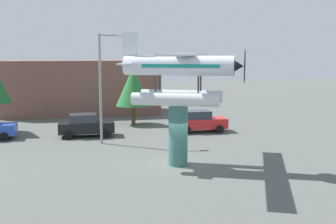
{
  "coord_description": "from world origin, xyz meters",
  "views": [
    {
      "loc": [
        -5.04,
        -22.69,
        6.42
      ],
      "look_at": [
        0.0,
        3.0,
        2.66
      ],
      "focal_mm": 44.31,
      "sensor_mm": 36.0,
      "label": 1
    }
  ],
  "objects_px": {
    "display_pedestal": "(178,135)",
    "car_mid_black": "(86,125)",
    "car_far_red": "(200,121)",
    "streetlight_primary": "(103,81)",
    "floatplane_monument": "(181,74)",
    "tree_east": "(133,87)",
    "storefront_building": "(82,87)"
  },
  "relations": [
    {
      "from": "display_pedestal",
      "to": "car_mid_black",
      "type": "distance_m",
      "value": 10.76
    },
    {
      "from": "car_far_red",
      "to": "streetlight_primary",
      "type": "relative_size",
      "value": 0.54
    },
    {
      "from": "floatplane_monument",
      "to": "car_far_red",
      "type": "distance_m",
      "value": 11.17
    },
    {
      "from": "car_mid_black",
      "to": "streetlight_primary",
      "type": "xyz_separation_m",
      "value": [
        1.3,
        -2.76,
        3.61
      ]
    },
    {
      "from": "streetlight_primary",
      "to": "car_far_red",
      "type": "bearing_deg",
      "value": 20.32
    },
    {
      "from": "car_mid_black",
      "to": "streetlight_primary",
      "type": "height_order",
      "value": "streetlight_primary"
    },
    {
      "from": "display_pedestal",
      "to": "streetlight_primary",
      "type": "distance_m",
      "value": 8.14
    },
    {
      "from": "floatplane_monument",
      "to": "car_mid_black",
      "type": "bearing_deg",
      "value": 142.41
    },
    {
      "from": "car_far_red",
      "to": "car_mid_black",
      "type": "bearing_deg",
      "value": -179.1
    },
    {
      "from": "display_pedestal",
      "to": "tree_east",
      "type": "relative_size",
      "value": 0.69
    },
    {
      "from": "floatplane_monument",
      "to": "tree_east",
      "type": "bearing_deg",
      "value": 117.39
    },
    {
      "from": "car_far_red",
      "to": "storefront_building",
      "type": "relative_size",
      "value": 0.26
    },
    {
      "from": "car_mid_black",
      "to": "display_pedestal",
      "type": "bearing_deg",
      "value": -60.87
    },
    {
      "from": "car_far_red",
      "to": "streetlight_primary",
      "type": "height_order",
      "value": "streetlight_primary"
    },
    {
      "from": "car_far_red",
      "to": "streetlight_primary",
      "type": "bearing_deg",
      "value": -159.68
    },
    {
      "from": "car_mid_black",
      "to": "car_far_red",
      "type": "xyz_separation_m",
      "value": [
        9.14,
        0.14,
        0.0
      ]
    },
    {
      "from": "floatplane_monument",
      "to": "storefront_building",
      "type": "xyz_separation_m",
      "value": [
        -5.66,
        22.05,
        -2.41
      ]
    },
    {
      "from": "display_pedestal",
      "to": "storefront_building",
      "type": "xyz_separation_m",
      "value": [
        -5.54,
        22.0,
        1.04
      ]
    },
    {
      "from": "floatplane_monument",
      "to": "storefront_building",
      "type": "relative_size",
      "value": 0.63
    },
    {
      "from": "display_pedestal",
      "to": "streetlight_primary",
      "type": "bearing_deg",
      "value": 120.71
    },
    {
      "from": "display_pedestal",
      "to": "car_far_red",
      "type": "height_order",
      "value": "display_pedestal"
    },
    {
      "from": "tree_east",
      "to": "storefront_building",
      "type": "bearing_deg",
      "value": 119.89
    },
    {
      "from": "car_far_red",
      "to": "tree_east",
      "type": "xyz_separation_m",
      "value": [
        -4.92,
        4.61,
        2.52
      ]
    },
    {
      "from": "display_pedestal",
      "to": "car_far_red",
      "type": "xyz_separation_m",
      "value": [
        3.92,
        9.51,
        -0.9
      ]
    },
    {
      "from": "streetlight_primary",
      "to": "storefront_building",
      "type": "relative_size",
      "value": 0.48
    },
    {
      "from": "display_pedestal",
      "to": "car_far_red",
      "type": "relative_size",
      "value": 0.85
    },
    {
      "from": "floatplane_monument",
      "to": "storefront_building",
      "type": "distance_m",
      "value": 22.89
    },
    {
      "from": "car_far_red",
      "to": "tree_east",
      "type": "distance_m",
      "value": 7.2
    },
    {
      "from": "floatplane_monument",
      "to": "car_far_red",
      "type": "height_order",
      "value": "floatplane_monument"
    },
    {
      "from": "floatplane_monument",
      "to": "tree_east",
      "type": "xyz_separation_m",
      "value": [
        -1.12,
        14.16,
        -1.82
      ]
    },
    {
      "from": "display_pedestal",
      "to": "storefront_building",
      "type": "height_order",
      "value": "storefront_building"
    },
    {
      "from": "floatplane_monument",
      "to": "storefront_building",
      "type": "height_order",
      "value": "floatplane_monument"
    }
  ]
}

